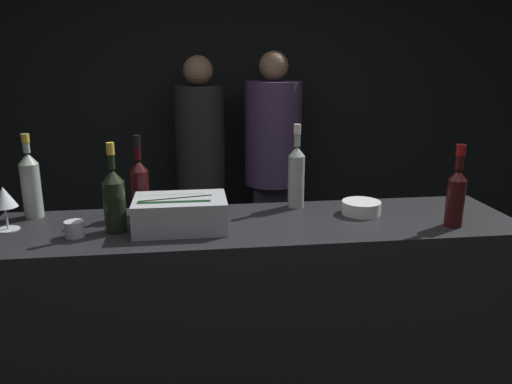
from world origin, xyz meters
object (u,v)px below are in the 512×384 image
(person_in_hoodie, at_px, (273,162))
(red_wine_bottle_tall, at_px, (456,193))
(bowl_white, at_px, (361,207))
(wine_glass, at_px, (4,198))
(candle_votive, at_px, (74,229))
(champagne_bottle, at_px, (114,198))
(red_wine_bottle_black_foil, at_px, (139,185))
(ice_bin_with_bottles, at_px, (179,212))
(white_wine_bottle, at_px, (296,174))
(rose_wine_bottle, at_px, (31,183))
(person_blond_tee, at_px, (201,164))

(person_in_hoodie, bearing_deg, red_wine_bottle_tall, -27.11)
(bowl_white, height_order, red_wine_bottle_tall, red_wine_bottle_tall)
(wine_glass, xyz_separation_m, candle_votive, (0.27, -0.11, -0.10))
(champagne_bottle, xyz_separation_m, red_wine_bottle_black_foil, (0.08, 0.18, 0.00))
(ice_bin_with_bottles, xyz_separation_m, bowl_white, (0.76, 0.09, -0.04))
(wine_glass, height_order, red_wine_bottle_black_foil, red_wine_bottle_black_foil)
(champagne_bottle, bearing_deg, red_wine_bottle_black_foil, 66.41)
(bowl_white, relative_size, white_wine_bottle, 0.45)
(wine_glass, xyz_separation_m, champagne_bottle, (0.42, -0.07, 0.01))
(bowl_white, xyz_separation_m, rose_wine_bottle, (-1.36, 0.14, 0.12))
(rose_wine_bottle, distance_m, red_wine_bottle_black_foil, 0.44)
(champagne_bottle, bearing_deg, rose_wine_bottle, 148.08)
(wine_glass, height_order, red_wine_bottle_tall, red_wine_bottle_tall)
(candle_votive, distance_m, champagne_bottle, 0.18)
(red_wine_bottle_black_foil, bearing_deg, white_wine_bottle, 4.40)
(wine_glass, bearing_deg, candle_votive, -22.41)
(person_blond_tee, bearing_deg, red_wine_bottle_tall, -32.73)
(white_wine_bottle, height_order, rose_wine_bottle, white_wine_bottle)
(rose_wine_bottle, distance_m, champagne_bottle, 0.43)
(red_wine_bottle_black_foil, height_order, person_in_hoodie, person_in_hoodie)
(candle_votive, height_order, champagne_bottle, champagne_bottle)
(ice_bin_with_bottles, height_order, person_in_hoodie, person_in_hoodie)
(ice_bin_with_bottles, relative_size, red_wine_bottle_black_foil, 1.04)
(bowl_white, distance_m, wine_glass, 1.42)
(white_wine_bottle, xyz_separation_m, rose_wine_bottle, (-1.11, -0.00, -0.00))
(red_wine_bottle_tall, bearing_deg, person_blond_tee, 116.99)
(candle_votive, relative_size, red_wine_bottle_tall, 0.22)
(ice_bin_with_bottles, bearing_deg, bowl_white, 6.81)
(wine_glass, height_order, person_blond_tee, person_blond_tee)
(candle_votive, bearing_deg, red_wine_bottle_black_foil, 44.54)
(bowl_white, height_order, champagne_bottle, champagne_bottle)
(red_wine_bottle_tall, bearing_deg, person_in_hoodie, 102.89)
(ice_bin_with_bottles, relative_size, wine_glass, 2.06)
(candle_votive, xyz_separation_m, red_wine_bottle_black_foil, (0.22, 0.22, 0.10))
(candle_votive, bearing_deg, rose_wine_bottle, 129.15)
(white_wine_bottle, bearing_deg, person_in_hoodie, 84.55)
(person_blond_tee, bearing_deg, wine_glass, -84.47)
(ice_bin_with_bottles, xyz_separation_m, red_wine_bottle_black_foil, (-0.16, 0.18, 0.06))
(red_wine_bottle_black_foil, relative_size, person_blond_tee, 0.20)
(wine_glass, xyz_separation_m, white_wine_bottle, (1.17, 0.16, 0.02))
(ice_bin_with_bottles, bearing_deg, wine_glass, 173.72)
(red_wine_bottle_tall, distance_m, person_in_hoodie, 1.89)
(champagne_bottle, xyz_separation_m, person_blond_tee, (0.36, 1.76, -0.25))
(candle_votive, relative_size, red_wine_bottle_black_foil, 0.21)
(white_wine_bottle, relative_size, champagne_bottle, 1.07)
(bowl_white, bearing_deg, white_wine_bottle, 151.27)
(ice_bin_with_bottles, height_order, candle_votive, ice_bin_with_bottles)
(bowl_white, xyz_separation_m, white_wine_bottle, (-0.25, 0.14, 0.12))
(candle_votive, xyz_separation_m, red_wine_bottle_tall, (1.45, -0.07, 0.10))
(bowl_white, height_order, candle_votive, candle_votive)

